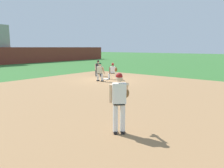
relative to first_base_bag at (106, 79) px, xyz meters
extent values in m
plane|color=#336B2D|center=(0.00, 0.00, -0.04)|extent=(160.00, 160.00, 0.00)
cube|color=#9E754C|center=(-4.13, -3.77, -0.04)|extent=(18.00, 18.00, 0.01)
cube|color=white|center=(0.00, 0.00, 0.00)|extent=(0.38, 0.38, 0.09)
sphere|color=white|center=(-3.71, -3.88, -0.01)|extent=(0.07, 0.07, 0.07)
cube|color=black|center=(-8.30, -7.42, 0.00)|extent=(0.27, 0.26, 0.09)
cylinder|color=white|center=(-8.33, -7.45, 0.46)|extent=(0.15, 0.15, 0.84)
cube|color=black|center=(-8.15, -7.59, 0.00)|extent=(0.27, 0.26, 0.09)
cylinder|color=white|center=(-8.18, -7.61, 0.46)|extent=(0.15, 0.15, 0.84)
cube|color=black|center=(-8.25, -7.53, 0.90)|extent=(0.38, 0.39, 0.06)
cube|color=white|center=(-8.25, -7.53, 1.22)|extent=(0.45, 0.46, 0.60)
sphere|color=#DBB28E|center=(-8.24, -7.52, 1.65)|extent=(0.21, 0.21, 0.21)
sphere|color=maroon|center=(-8.24, -7.52, 1.72)|extent=(0.20, 0.20, 0.20)
cube|color=maroon|center=(-8.17, -7.46, 1.69)|extent=(0.20, 0.20, 0.02)
cylinder|color=#DBB28E|center=(-8.37, -7.30, 1.19)|extent=(0.20, 0.19, 0.59)
cylinder|color=#DBB28E|center=(-7.87, -7.52, 1.31)|extent=(0.45, 0.42, 0.41)
ellipsoid|color=brown|center=(-7.81, -7.46, 1.14)|extent=(0.36, 0.35, 0.34)
cube|color=black|center=(0.76, -0.48, 0.00)|extent=(0.27, 0.25, 0.09)
cylinder|color=white|center=(0.79, -0.46, 0.23)|extent=(0.15, 0.15, 0.40)
cube|color=black|center=(0.38, -0.02, 0.00)|extent=(0.27, 0.25, 0.09)
cylinder|color=white|center=(0.41, 0.00, 0.23)|extent=(0.15, 0.15, 0.40)
cube|color=black|center=(0.60, -0.23, 0.46)|extent=(0.37, 0.39, 0.06)
cube|color=white|center=(0.60, -0.23, 0.73)|extent=(0.44, 0.46, 0.52)
sphere|color=brown|center=(0.59, -0.24, 1.12)|extent=(0.21, 0.21, 0.21)
sphere|color=maroon|center=(0.59, -0.24, 1.20)|extent=(0.20, 0.20, 0.20)
cube|color=maroon|center=(0.52, -0.30, 1.17)|extent=(0.19, 0.20, 0.02)
cylinder|color=brown|center=(0.44, -0.68, 0.88)|extent=(0.51, 0.44, 0.24)
cylinder|color=brown|center=(0.37, -0.10, 0.67)|extent=(0.24, 0.22, 0.58)
ellipsoid|color=brown|center=(0.28, -0.82, 0.80)|extent=(0.30, 0.29, 0.35)
cube|color=black|center=(-0.91, 0.04, 0.00)|extent=(0.28, 0.15, 0.09)
cylinder|color=white|center=(-0.95, 0.03, 0.28)|extent=(0.15, 0.15, 0.50)
cube|color=black|center=(-0.84, -0.36, 0.00)|extent=(0.28, 0.15, 0.09)
cylinder|color=white|center=(-0.88, -0.36, 0.28)|extent=(0.15, 0.15, 0.50)
cube|color=black|center=(-0.91, -0.17, 0.55)|extent=(0.26, 0.37, 0.06)
cube|color=beige|center=(-0.91, -0.17, 0.85)|extent=(0.31, 0.44, 0.54)
sphere|color=tan|center=(-0.89, -0.16, 1.25)|extent=(0.21, 0.21, 0.21)
sphere|color=#194C28|center=(-0.89, -0.16, 1.32)|extent=(0.20, 0.20, 0.20)
cube|color=#194C28|center=(-0.81, -0.15, 1.29)|extent=(0.14, 0.19, 0.02)
cylinder|color=tan|center=(-0.82, 0.11, 0.81)|extent=(0.34, 0.15, 0.56)
cylinder|color=tan|center=(-0.73, -0.39, 0.81)|extent=(0.34, 0.15, 0.56)
cube|color=black|center=(1.42, 1.85, 0.00)|extent=(0.26, 0.26, 0.09)
cylinder|color=#515154|center=(1.45, 1.88, 0.28)|extent=(0.15, 0.15, 0.50)
cube|color=black|center=(1.14, 2.14, 0.00)|extent=(0.26, 0.26, 0.09)
cylinder|color=#515154|center=(1.17, 2.16, 0.28)|extent=(0.15, 0.15, 0.50)
cube|color=black|center=(1.31, 2.02, 0.55)|extent=(0.38, 0.38, 0.06)
cube|color=#232326|center=(1.31, 2.02, 0.85)|extent=(0.45, 0.45, 0.54)
sphere|color=tan|center=(1.29, 2.01, 1.25)|extent=(0.21, 0.21, 0.21)
sphere|color=black|center=(1.29, 2.01, 1.32)|extent=(0.20, 0.20, 0.20)
cube|color=black|center=(1.23, 1.95, 1.29)|extent=(0.20, 0.20, 0.02)
cylinder|color=tan|center=(1.38, 1.74, 0.81)|extent=(0.29, 0.29, 0.56)
cylinder|color=tan|center=(1.03, 2.10, 0.81)|extent=(0.29, 0.29, 0.56)
cube|color=#286B42|center=(2.52, 23.47, 2.90)|extent=(0.47, 0.20, 0.44)
cube|color=#286B42|center=(3.08, 23.47, 2.90)|extent=(0.47, 0.20, 0.44)
cube|color=#286B42|center=(3.08, 24.32, 3.45)|extent=(0.47, 0.20, 0.44)
camera|label=1|loc=(-13.30, -11.31, 2.55)|focal=35.00mm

